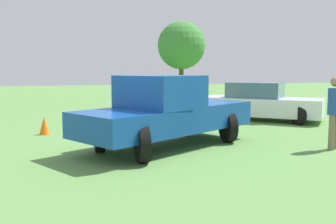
% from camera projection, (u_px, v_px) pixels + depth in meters
% --- Properties ---
extents(ground_plane, '(80.00, 80.00, 0.00)m').
position_uv_depth(ground_plane, '(156.00, 148.00, 9.42)').
color(ground_plane, '#5B8C47').
extents(pickup_truck, '(4.07, 5.20, 1.83)m').
position_uv_depth(pickup_truck, '(165.00, 110.00, 9.36)').
color(pickup_truck, black).
rests_on(pickup_truck, ground_plane).
extents(sedan_far, '(4.42, 4.62, 1.48)m').
position_uv_depth(sedan_far, '(259.00, 102.00, 14.65)').
color(sedan_far, black).
rests_on(sedan_far, ground_plane).
extents(person_bystander, '(0.43, 0.43, 1.80)m').
position_uv_depth(person_bystander, '(334.00, 109.00, 9.11)').
color(person_bystander, '#7A6B51').
rests_on(person_bystander, ground_plane).
extents(tree_back_right, '(3.98, 3.98, 5.99)m').
position_uv_depth(tree_back_right, '(181.00, 46.00, 30.93)').
color(tree_back_right, brown).
rests_on(tree_back_right, ground_plane).
extents(traffic_cone, '(0.32, 0.32, 0.55)m').
position_uv_depth(traffic_cone, '(44.00, 126.00, 11.34)').
color(traffic_cone, orange).
rests_on(traffic_cone, ground_plane).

